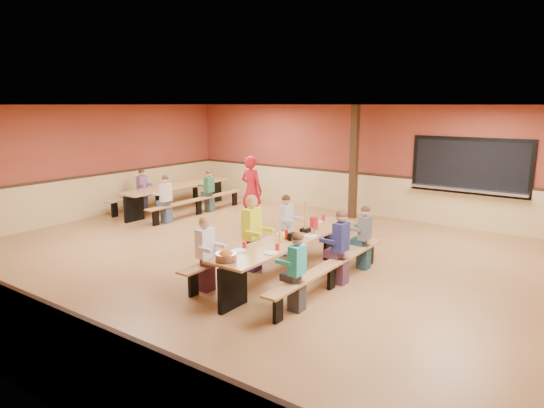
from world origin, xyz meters
The scene contains 23 objects.
ground centered at (0.00, 0.00, 0.00)m, with size 12.00×12.00×0.00m, color brown.
room_envelope centered at (0.00, 0.00, 0.69)m, with size 12.04×10.04×3.02m.
kitchen_pass_through centered at (2.60, 4.96, 1.49)m, with size 2.78×0.28×1.38m.
structural_post centered at (-0.20, 4.40, 1.50)m, with size 0.18×0.18×3.00m, color black.
cafeteria_table_main centered at (1.01, -0.50, 0.53)m, with size 1.91×3.70×0.74m.
cafeteria_table_second centered at (-4.66, 2.25, 0.53)m, with size 1.91×3.70×0.74m.
seated_child_white_left centered at (0.19, -1.75, 0.62)m, with size 0.38×0.31×1.23m, color white, non-canonical shape.
seated_adult_yellow centered at (0.19, -0.51, 0.69)m, with size 0.45×0.37×1.38m, color #F6FF21, non-canonical shape.
seated_child_grey_left centered at (0.19, 0.60, 0.61)m, with size 0.38×0.31×1.22m, color silver, non-canonical shape.
seated_child_teal_right centered at (1.84, -1.56, 0.59)m, with size 0.35×0.29×1.18m, color #27ABAB, non-canonical shape.
seated_child_navy_right centered at (1.84, -0.19, 0.63)m, with size 0.40×0.32×1.27m, color navy, non-canonical shape.
seated_child_char_right centered at (1.84, 0.75, 0.59)m, with size 0.35×0.29×1.17m, color #4C5157, non-canonical shape.
seated_child_purple_sec centered at (-5.48, 1.68, 0.59)m, with size 0.36×0.29×1.18m, color #7A4A78, non-canonical shape.
seated_child_green_sec centered at (-3.83, 2.69, 0.58)m, with size 0.35×0.29×1.17m, color #2A6241, non-canonical shape.
seated_child_tan_sec centered at (-3.83, 1.07, 0.61)m, with size 0.37×0.30×1.22m, color beige, non-canonical shape.
standing_woman centered at (-2.04, 2.34, 0.87)m, with size 0.63×0.42×1.74m, color red.
punch_pitcher centered at (1.03, 0.28, 0.85)m, with size 0.16×0.16×0.22m, color red.
chip_bowl centered at (0.93, -2.09, 0.81)m, with size 0.32×0.32×0.15m, color orange, non-canonical shape.
napkin_dispenser centered at (1.13, -0.59, 0.80)m, with size 0.10×0.14×0.13m, color black.
condiment_mustard centered at (1.01, -0.79, 0.82)m, with size 0.06×0.06×0.17m, color yellow.
condiment_ketchup centered at (1.01, -0.60, 0.82)m, with size 0.06×0.06×0.17m, color #B2140F.
table_paddle centered at (1.01, 0.03, 0.88)m, with size 0.16×0.16×0.56m.
place_settings centered at (1.01, -0.50, 0.80)m, with size 0.65×3.30×0.11m, color beige, non-canonical shape.
Camera 1 is at (5.46, -7.26, 3.02)m, focal length 32.00 mm.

